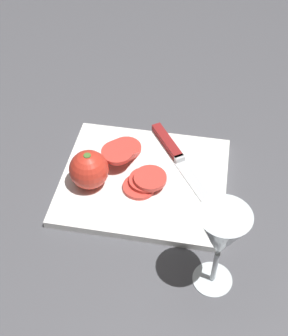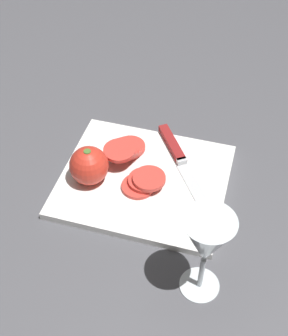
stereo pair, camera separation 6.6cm
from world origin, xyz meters
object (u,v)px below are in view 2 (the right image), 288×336
tomato_slice_stack_near (144,182)px  tomato_slice_stack_far (125,149)px  knife (178,155)px  wine_glass (206,244)px  whole_tomato (89,166)px

tomato_slice_stack_near → tomato_slice_stack_far: size_ratio=0.74×
tomato_slice_stack_far → knife: bearing=14.7°
wine_glass → whole_tomato: (-0.26, 0.17, -0.07)m
whole_tomato → tomato_slice_stack_near: bearing=5.9°
wine_glass → tomato_slice_stack_far: size_ratio=1.58×
wine_glass → whole_tomato: wine_glass is taller
whole_tomato → tomato_slice_stack_near: (0.11, 0.01, -0.03)m
wine_glass → tomato_slice_stack_near: 0.25m
tomato_slice_stack_near → tomato_slice_stack_far: bearing=130.9°
whole_tomato → knife: 0.20m
whole_tomato → tomato_slice_stack_near: 0.11m
tomato_slice_stack_near → tomato_slice_stack_far: tomato_slice_stack_far is taller
knife → whole_tomato: bearing=-89.3°
whole_tomato → knife: whole_tomato is taller
knife → tomato_slice_stack_far: tomato_slice_stack_far is taller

